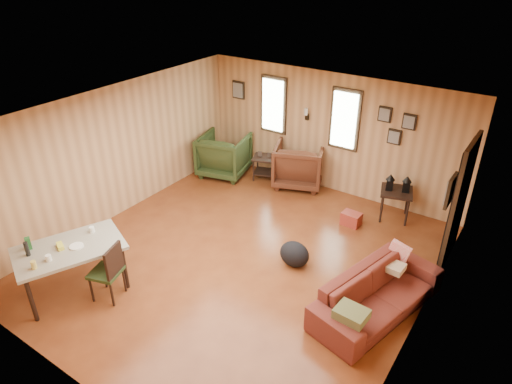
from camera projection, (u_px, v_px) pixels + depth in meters
room at (261, 189)px, 6.93m from camera, size 5.54×6.04×2.44m
sofa at (379, 288)px, 6.15m from camera, size 1.10×2.15×0.81m
recliner_brown at (299, 162)px, 9.44m from camera, size 1.24×1.21×1.01m
recliner_green at (224, 153)px, 9.87m from camera, size 1.16×1.12×1.00m
end_table at (265, 164)px, 9.74m from camera, size 0.61×0.59×0.63m
side_table at (397, 189)px, 8.21m from camera, size 0.69×0.69×0.88m
cooler at (351, 219)px, 8.23m from camera, size 0.35×0.26×0.24m
backpack at (294, 254)px, 7.14m from camera, size 0.56×0.48×0.42m
sofa_pillows at (375, 284)px, 6.07m from camera, size 0.47×1.69×0.35m
dining_table at (68, 251)px, 6.42m from camera, size 1.38×1.68×0.95m
dining_chair at (109, 269)px, 6.35m from camera, size 0.50×0.50×0.89m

